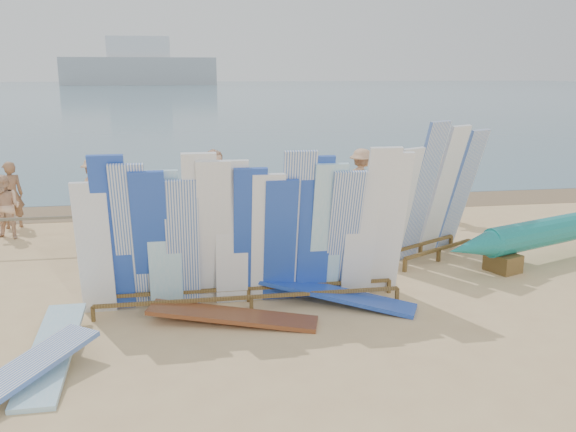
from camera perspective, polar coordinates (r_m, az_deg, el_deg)
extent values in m
plane|color=#DDB880|center=(11.32, -10.78, -7.10)|extent=(160.00, 160.00, 0.00)
cube|color=#45687C|center=(138.68, -9.97, 11.54)|extent=(320.00, 240.00, 0.02)
cube|color=#806648|center=(18.25, -10.44, 0.75)|extent=(40.00, 2.60, 0.01)
cube|color=#999EA3|center=(191.02, -13.70, 13.02)|extent=(45.00, 8.00, 8.00)
cube|color=silver|center=(191.15, -13.82, 15.11)|extent=(18.00, 6.00, 6.00)
cube|color=#716955|center=(13.97, -10.74, 0.25)|extent=(12.00, 0.06, 0.06)
cube|color=#716955|center=(14.24, -18.74, -1.43)|extent=(0.08, 0.08, 0.90)
cube|color=#716955|center=(14.06, -10.68, -1.14)|extent=(0.08, 0.08, 0.90)
cube|color=#716955|center=(14.15, -2.56, -0.82)|extent=(0.08, 0.08, 0.90)
cube|color=#716955|center=(14.52, 5.29, -0.49)|extent=(0.08, 0.08, 0.90)
cube|color=#716955|center=(15.15, 12.62, -0.18)|extent=(0.08, 0.08, 0.90)
cube|color=brown|center=(10.27, -3.46, -7.59)|extent=(5.11, 0.07, 0.06)
cube|color=brown|center=(10.67, -3.72, -6.77)|extent=(5.11, 0.07, 0.06)
cube|color=white|center=(10.25, -17.67, -3.00)|extent=(0.54, 0.49, 2.27)
cube|color=#2448B4|center=(10.15, -16.10, -1.79)|extent=(0.54, 0.71, 2.70)
cube|color=white|center=(10.14, -14.41, -2.10)|extent=(0.54, 0.83, 2.57)
cube|color=#2448B4|center=(10.13, -12.72, -2.36)|extent=(0.54, 0.86, 2.45)
cube|color=#8CC7E0|center=(10.13, -11.51, -2.37)|extent=(0.54, 0.50, 2.43)
cube|color=white|center=(10.14, -9.82, -2.69)|extent=(0.54, 0.69, 2.28)
cube|color=white|center=(10.09, -8.18, -1.46)|extent=(0.54, 0.87, 2.71)
cube|color=white|center=(10.11, -6.96, -1.75)|extent=(0.54, 0.92, 2.59)
cube|color=white|center=(10.13, -5.28, -1.75)|extent=(0.54, 0.60, 2.56)
cube|color=#2448B4|center=(10.17, -3.61, -2.01)|extent=(0.54, 0.69, 2.44)
cube|color=white|center=(10.22, -1.95, -2.22)|extent=(0.54, 0.68, 2.34)
cube|color=#2448B4|center=(10.26, -0.76, -2.44)|extent=(0.54, 0.67, 2.24)
cube|color=white|center=(10.25, 0.87, -1.12)|extent=(0.54, 0.71, 2.70)
cube|color=#2448B4|center=(10.32, 2.49, -1.30)|extent=(0.54, 0.66, 2.60)
cube|color=#8CC7E0|center=(10.38, 3.64, -1.57)|extent=(0.54, 0.74, 2.48)
cube|color=white|center=(10.47, 5.21, -1.83)|extent=(0.54, 0.81, 2.36)
cube|color=white|center=(10.55, 6.77, -1.87)|extent=(0.54, 0.56, 2.31)
cube|color=white|center=(10.59, 8.34, -0.70)|extent=(0.54, 0.79, 2.73)
cube|color=white|center=(10.67, 9.42, -0.89)|extent=(0.54, 0.74, 2.64)
cube|color=brown|center=(13.23, 13.93, -3.02)|extent=(1.92, 1.13, 0.07)
cube|color=brown|center=(13.51, 12.32, -2.60)|extent=(1.92, 1.13, 0.07)
cube|color=white|center=(12.36, 10.46, 0.67)|extent=(0.84, 0.86, 2.49)
cube|color=white|center=(12.82, 12.47, 2.14)|extent=(0.92, 1.00, 2.98)
cube|color=white|center=(13.37, 14.27, 2.23)|extent=(0.93, 1.02, 2.86)
cube|color=white|center=(13.92, 15.93, 2.31)|extent=(0.94, 1.04, 2.73)
cube|color=brown|center=(12.98, 19.47, -4.13)|extent=(0.69, 0.75, 0.36)
cylinder|color=#17827F|center=(14.27, 24.30, -1.09)|extent=(4.35, 2.16, 0.60)
cone|color=#17827F|center=(12.19, 16.89, -2.79)|extent=(1.33, 0.96, 0.56)
cube|color=brown|center=(11.92, 6.35, -2.72)|extent=(0.84, 0.64, 0.05)
cube|color=white|center=(11.86, 6.38, -1.64)|extent=(0.42, 0.07, 0.37)
cube|color=#2448B4|center=(10.64, 4.56, -8.26)|extent=(2.65, 1.73, 0.39)
cube|color=white|center=(8.55, -24.88, -15.22)|extent=(2.06, 2.48, 0.42)
cube|color=brown|center=(9.91, -5.19, -9.94)|extent=(2.75, 1.28, 0.25)
cube|color=#8CC7E0|center=(9.27, -21.12, -12.57)|extent=(0.59, 2.70, 0.32)
cube|color=#AE1C12|center=(15.14, -4.62, -0.36)|extent=(0.67, 0.64, 0.05)
cube|color=#AE1C12|center=(15.31, -4.93, 0.90)|extent=(0.59, 0.30, 0.57)
cube|color=#AE1C12|center=(15.08, -9.87, -0.73)|extent=(0.55, 0.51, 0.05)
cube|color=#AE1C12|center=(15.24, -10.01, 0.39)|extent=(0.52, 0.20, 0.50)
cube|color=#AE1C12|center=(15.16, -3.29, 0.32)|extent=(0.64, 0.79, 0.50)
cube|color=#AE1C12|center=(15.32, -3.81, 1.67)|extent=(0.44, 0.30, 0.31)
imported|color=tan|center=(16.91, -17.62, 2.35)|extent=(0.90, 1.21, 1.73)
imported|color=tan|center=(15.59, 3.64, 1.93)|extent=(0.90, 0.70, 1.66)
imported|color=beige|center=(15.96, -24.92, 0.76)|extent=(0.83, 0.57, 1.55)
imported|color=#8C6042|center=(17.01, -24.51, 1.80)|extent=(0.71, 0.59, 1.72)
imported|color=beige|center=(15.80, 9.50, 2.09)|extent=(0.83, 0.93, 1.75)
imported|color=#8C6042|center=(16.16, 0.70, 2.14)|extent=(0.57, 0.64, 1.54)
imported|color=tan|center=(17.06, 6.89, 3.18)|extent=(1.09, 1.27, 1.85)
imported|color=beige|center=(16.94, -6.84, 3.11)|extent=(1.81, 1.15, 1.86)
imported|color=#8C6042|center=(14.84, -13.80, 0.80)|extent=(0.46, 0.94, 1.57)
imported|color=tan|center=(16.57, 14.40, 2.48)|extent=(0.62, 1.22, 1.81)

